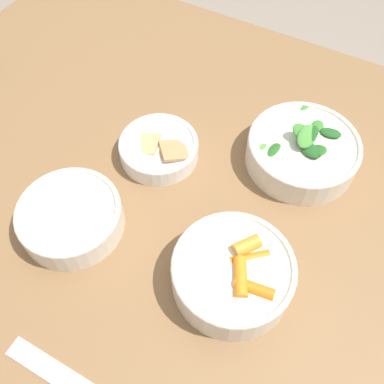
{
  "coord_description": "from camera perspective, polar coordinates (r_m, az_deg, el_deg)",
  "views": [
    {
      "loc": [
        -0.21,
        0.4,
        1.36
      ],
      "look_at": [
        -0.02,
        0.05,
        0.76
      ],
      "focal_mm": 40.0,
      "sensor_mm": 36.0,
      "label": 1
    }
  ],
  "objects": [
    {
      "name": "bowl_beans_hotdog",
      "position": [
        0.72,
        -15.88,
        -3.27
      ],
      "size": [
        0.17,
        0.17,
        0.05
      ],
      "color": "silver",
      "rests_on": "dining_table"
    },
    {
      "name": "bowl_carrots",
      "position": [
        0.64,
        5.5,
        -10.69
      ],
      "size": [
        0.18,
        0.18,
        0.07
      ],
      "color": "silver",
      "rests_on": "dining_table"
    },
    {
      "name": "ground_plane",
      "position": [
        1.43,
        0.42,
        -15.52
      ],
      "size": [
        10.0,
        10.0,
        0.0
      ],
      "primitive_type": "plane",
      "color": "gray"
    },
    {
      "name": "bowl_greens",
      "position": [
        0.79,
        14.45,
        5.44
      ],
      "size": [
        0.2,
        0.2,
        0.09
      ],
      "color": "silver",
      "rests_on": "dining_table"
    },
    {
      "name": "dining_table",
      "position": [
        0.85,
        0.68,
        -1.87
      ],
      "size": [
        1.33,
        0.93,
        0.73
      ],
      "color": "olive",
      "rests_on": "ground_plane"
    },
    {
      "name": "bowl_cookies",
      "position": [
        0.79,
        -4.44,
        5.87
      ],
      "size": [
        0.15,
        0.15,
        0.05
      ],
      "color": "white",
      "rests_on": "dining_table"
    }
  ]
}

